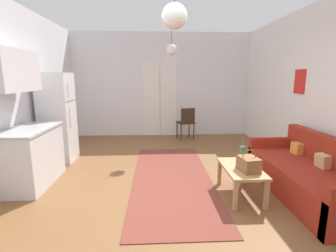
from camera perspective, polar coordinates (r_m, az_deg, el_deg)
The scene contains 12 objects.
ground_plane at distance 3.78m, azimuth 0.02°, elevation -15.41°, with size 5.51×7.78×0.10m, color brown.
wall_back at distance 7.02m, azimuth -1.52°, elevation 9.37°, with size 5.11×0.13×2.86m.
area_rug at distance 4.17m, azimuth 0.91°, elevation -11.92°, with size 1.26×3.27×0.01m, color brown.
couch at distance 4.05m, azimuth 30.31°, elevation -10.23°, with size 0.85×2.09×0.83m.
coffee_table at distance 3.62m, azimuth 16.63°, elevation -10.06°, with size 0.48×0.86×0.42m.
bamboo_vase at distance 3.71m, azimuth 16.77°, elevation -6.42°, with size 0.08×0.08×0.47m.
handbag at distance 3.46m, azimuth 18.23°, elevation -8.37°, with size 0.27×0.32×0.30m.
refrigerator at distance 5.27m, azimuth -24.26°, elevation 1.73°, with size 0.58×0.60×1.73m.
kitchen_counter at distance 4.30m, azimuth -29.93°, elevation -1.99°, with size 0.61×1.16×2.04m.
accent_chair at distance 6.56m, azimuth 4.27°, elevation 1.08°, with size 0.50×0.49×0.86m.
pendant_lamp_near at distance 3.11m, azimuth 1.51°, elevation 24.14°, with size 0.30×0.30×0.67m.
pendant_lamp_far at distance 5.58m, azimuth 0.84°, elevation 17.29°, with size 0.23×0.23×0.74m.
Camera 1 is at (-0.17, -3.38, 1.65)m, focal length 26.24 mm.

